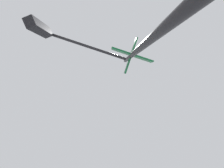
{
  "coord_description": "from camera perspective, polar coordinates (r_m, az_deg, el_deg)",
  "views": [
    {
      "loc": [
        -6.2,
        -6.82,
        1.41
      ],
      "look_at": [
        -6.12,
        -7.04,
        3.39
      ],
      "focal_mm": 16.78,
      "sensor_mm": 36.0,
      "label": 1
    }
  ],
  "objects": [
    {
      "name": "traffic_signal_near",
      "position": [
        2.74,
        -16.68,
        23.95
      ],
      "size": [
        2.83,
        2.32,
        5.51
      ],
      "color": "black",
      "rests_on": "ground_plane"
    }
  ]
}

